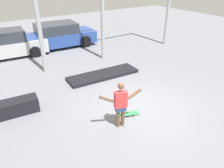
{
  "coord_description": "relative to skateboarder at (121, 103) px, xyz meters",
  "views": [
    {
      "loc": [
        -4.3,
        -4.71,
        4.36
      ],
      "look_at": [
        -0.42,
        1.07,
        0.68
      ],
      "focal_mm": 35.0,
      "sensor_mm": 36.0,
      "label": 1
    }
  ],
  "objects": [
    {
      "name": "manual_pad",
      "position": [
        1.44,
        3.33,
        -0.77
      ],
      "size": [
        3.34,
        1.16,
        0.14
      ],
      "primitive_type": "cube",
      "rotation": [
        0.0,
        0.0,
        -0.06
      ],
      "color": "black",
      "rests_on": "ground_plane"
    },
    {
      "name": "skateboarder",
      "position": [
        0.0,
        0.0,
        0.0
      ],
      "size": [
        1.3,
        0.41,
        1.51
      ],
      "rotation": [
        0.0,
        0.0,
        -0.25
      ],
      "color": "brown",
      "rests_on": "ground_plane"
    },
    {
      "name": "parked_car_blue",
      "position": [
        1.45,
        8.53,
        -0.12
      ],
      "size": [
        4.4,
        2.19,
        1.47
      ],
      "rotation": [
        0.0,
        0.0,
        -0.06
      ],
      "color": "#284793",
      "rests_on": "ground_plane"
    },
    {
      "name": "skateboard",
      "position": [
        0.51,
        0.29,
        -0.77
      ],
      "size": [
        0.79,
        0.44,
        0.08
      ],
      "rotation": [
        0.0,
        0.0,
        -0.32
      ],
      "color": "#338C4C",
      "rests_on": "ground_plane"
    },
    {
      "name": "ground_plane",
      "position": [
        1.05,
        0.32,
        -0.84
      ],
      "size": [
        36.0,
        36.0,
        0.0
      ],
      "primitive_type": "plane",
      "color": "slate"
    },
    {
      "name": "grind_box",
      "position": [
        -2.79,
        2.51,
        -0.58
      ],
      "size": [
        2.0,
        0.72,
        0.51
      ],
      "primitive_type": "cube",
      "rotation": [
        0.0,
        0.0,
        -0.09
      ],
      "color": "black",
      "rests_on": "ground_plane"
    },
    {
      "name": "parked_car_silver",
      "position": [
        -1.6,
        8.51,
        -0.15
      ],
      "size": [
        4.22,
        2.22,
        1.43
      ],
      "rotation": [
        0.0,
        0.0,
        -0.09
      ],
      "color": "#B7BABF",
      "rests_on": "ground_plane"
    }
  ]
}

